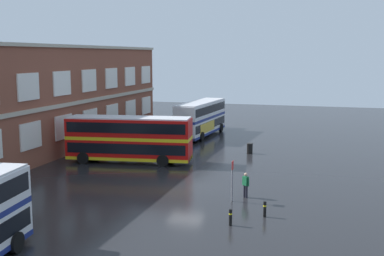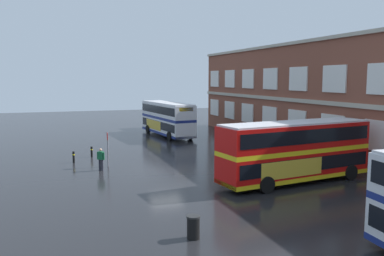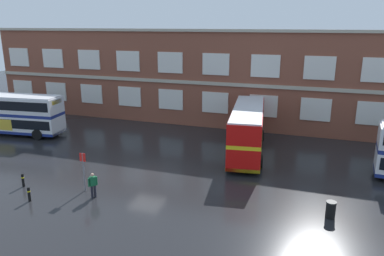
{
  "view_description": "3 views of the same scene",
  "coord_description": "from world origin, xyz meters",
  "px_view_note": "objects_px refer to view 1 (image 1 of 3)",
  "views": [
    {
      "loc": [
        -32.76,
        -10.23,
        9.49
      ],
      "look_at": [
        4.14,
        0.76,
        3.67
      ],
      "focal_mm": 45.42,
      "sensor_mm": 36.0,
      "label": 1
    },
    {
      "loc": [
        28.89,
        -8.0,
        6.91
      ],
      "look_at": [
        0.36,
        1.97,
        3.19
      ],
      "focal_mm": 37.57,
      "sensor_mm": 36.0,
      "label": 2
    },
    {
      "loc": [
        11.8,
        -23.51,
        11.02
      ],
      "look_at": [
        3.42,
        0.76,
        3.73
      ],
      "focal_mm": 34.68,
      "sensor_mm": 36.0,
      "label": 3
    }
  ],
  "objects_px": {
    "safety_bollard_east": "(265,209)",
    "waiting_passenger": "(246,184)",
    "station_litter_bin": "(250,148)",
    "double_decker_middle": "(129,138)",
    "bus_stand_flag": "(232,177)",
    "double_decker_far": "(201,118)",
    "safety_bollard_west": "(230,217)"
  },
  "relations": [
    {
      "from": "double_decker_middle",
      "to": "safety_bollard_east",
      "type": "bearing_deg",
      "value": -129.76
    },
    {
      "from": "double_decker_far",
      "to": "bus_stand_flag",
      "type": "xyz_separation_m",
      "value": [
        -24.38,
        -8.9,
        -0.51
      ]
    },
    {
      "from": "safety_bollard_west",
      "to": "safety_bollard_east",
      "type": "bearing_deg",
      "value": -39.26
    },
    {
      "from": "double_decker_middle",
      "to": "bus_stand_flag",
      "type": "distance_m",
      "value": 14.33
    },
    {
      "from": "double_decker_far",
      "to": "safety_bollard_west",
      "type": "xyz_separation_m",
      "value": [
        -28.85,
        -9.75,
        -1.66
      ]
    },
    {
      "from": "bus_stand_flag",
      "to": "safety_bollard_west",
      "type": "bearing_deg",
      "value": -169.23
    },
    {
      "from": "bus_stand_flag",
      "to": "station_litter_bin",
      "type": "height_order",
      "value": "bus_stand_flag"
    },
    {
      "from": "bus_stand_flag",
      "to": "safety_bollard_east",
      "type": "bearing_deg",
      "value": -134.78
    },
    {
      "from": "safety_bollard_west",
      "to": "safety_bollard_east",
      "type": "distance_m",
      "value": 2.59
    },
    {
      "from": "double_decker_middle",
      "to": "safety_bollard_east",
      "type": "xyz_separation_m",
      "value": [
        -11.39,
        -13.69,
        -1.66
      ]
    },
    {
      "from": "double_decker_middle",
      "to": "bus_stand_flag",
      "type": "relative_size",
      "value": 4.17
    },
    {
      "from": "double_decker_middle",
      "to": "safety_bollard_west",
      "type": "relative_size",
      "value": 11.84
    },
    {
      "from": "bus_stand_flag",
      "to": "safety_bollard_east",
      "type": "xyz_separation_m",
      "value": [
        -2.47,
        -2.49,
        -1.14
      ]
    },
    {
      "from": "waiting_passenger",
      "to": "double_decker_far",
      "type": "bearing_deg",
      "value": 22.38
    },
    {
      "from": "safety_bollard_east",
      "to": "waiting_passenger",
      "type": "bearing_deg",
      "value": 26.69
    },
    {
      "from": "double_decker_far",
      "to": "station_litter_bin",
      "type": "height_order",
      "value": "double_decker_far"
    },
    {
      "from": "double_decker_middle",
      "to": "waiting_passenger",
      "type": "xyz_separation_m",
      "value": [
        -7.8,
        -11.88,
        -1.22
      ]
    },
    {
      "from": "waiting_passenger",
      "to": "double_decker_middle",
      "type": "bearing_deg",
      "value": 56.73
    },
    {
      "from": "double_decker_middle",
      "to": "station_litter_bin",
      "type": "bearing_deg",
      "value": -54.69
    },
    {
      "from": "station_litter_bin",
      "to": "safety_bollard_east",
      "type": "xyz_separation_m",
      "value": [
        -18.21,
        -4.06,
        -0.03
      ]
    },
    {
      "from": "double_decker_far",
      "to": "safety_bollard_east",
      "type": "bearing_deg",
      "value": -157.02
    },
    {
      "from": "waiting_passenger",
      "to": "safety_bollard_east",
      "type": "distance_m",
      "value": 4.05
    },
    {
      "from": "waiting_passenger",
      "to": "safety_bollard_east",
      "type": "xyz_separation_m",
      "value": [
        -3.59,
        -1.81,
        -0.44
      ]
    },
    {
      "from": "waiting_passenger",
      "to": "safety_bollard_west",
      "type": "distance_m",
      "value": 5.61
    },
    {
      "from": "double_decker_far",
      "to": "bus_stand_flag",
      "type": "bearing_deg",
      "value": -159.95
    },
    {
      "from": "double_decker_middle",
      "to": "safety_bollard_west",
      "type": "distance_m",
      "value": 18.09
    },
    {
      "from": "waiting_passenger",
      "to": "station_litter_bin",
      "type": "distance_m",
      "value": 14.8
    },
    {
      "from": "waiting_passenger",
      "to": "safety_bollard_west",
      "type": "height_order",
      "value": "waiting_passenger"
    },
    {
      "from": "waiting_passenger",
      "to": "station_litter_bin",
      "type": "bearing_deg",
      "value": 8.76
    },
    {
      "from": "station_litter_bin",
      "to": "safety_bollard_east",
      "type": "relative_size",
      "value": 1.08
    },
    {
      "from": "waiting_passenger",
      "to": "bus_stand_flag",
      "type": "relative_size",
      "value": 0.63
    },
    {
      "from": "safety_bollard_west",
      "to": "safety_bollard_east",
      "type": "xyz_separation_m",
      "value": [
        2.0,
        -1.64,
        0.0
      ]
    }
  ]
}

